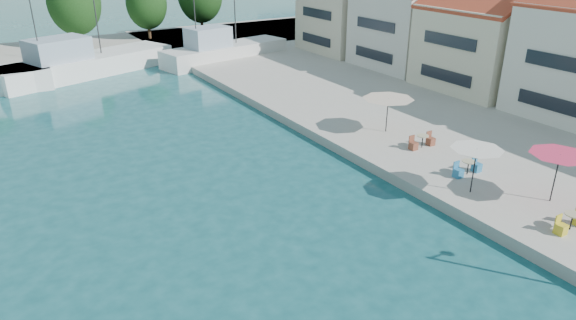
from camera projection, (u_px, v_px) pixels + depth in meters
quay_right at (493, 103)px, 39.72m from camera, size 32.00×92.00×0.60m
quay_far at (15, 58)px, 54.40m from camera, size 90.00×16.00×0.60m
building_04 at (488, 33)px, 41.14m from camera, size 9.00×8.80×9.20m
building_05 at (409, 16)px, 48.09m from camera, size 8.40×8.80×9.70m
building_06 at (350, 4)px, 55.05m from camera, size 9.00×8.80×10.20m
trawler_03 at (82, 64)px, 48.29m from camera, size 17.39×9.79×10.20m
trawler_04 at (223, 52)px, 53.50m from camera, size 14.32×6.18×10.20m
tree_06 at (74, 2)px, 56.46m from camera, size 5.70×5.70×8.44m
tree_07 at (146, 4)px, 61.64m from camera, size 4.84×4.84×7.16m
umbrella_pink at (559, 160)px, 23.43m from camera, size 2.75×2.75×2.38m
umbrella_white at (476, 154)px, 24.30m from camera, size 2.49×2.49×2.29m
umbrella_cream at (388, 102)px, 32.19m from camera, size 3.24×3.24×2.19m
cafe_table_01 at (571, 224)px, 21.78m from camera, size 1.82×0.70×0.76m
cafe_table_02 at (468, 169)px, 26.88m from camera, size 1.82×0.70×0.76m
cafe_table_03 at (422, 143)px, 30.34m from camera, size 1.82×0.70×0.76m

